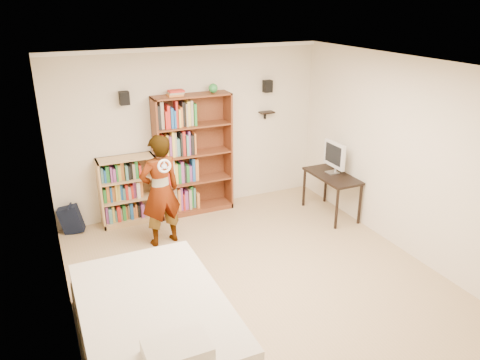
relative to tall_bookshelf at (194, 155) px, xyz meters
The scene contains 14 objects.
ground 2.52m from the tall_bookshelf, 89.22° to the right, with size 4.50×5.00×0.01m, color tan.
room_shell 2.44m from the tall_bookshelf, 89.22° to the right, with size 4.52×5.02×2.71m.
crown_molding 2.86m from the tall_bookshelf, 89.22° to the right, with size 4.50×5.00×0.06m.
speaker_left 1.44m from the tall_bookshelf, behind, with size 0.14×0.12×0.20m, color black.
speaker_right 1.71m from the tall_bookshelf, ahead, with size 0.14×0.12×0.20m, color black.
wall_shelf 1.49m from the tall_bookshelf, ahead, with size 0.25×0.16×0.03m, color black.
tall_bookshelf is the anchor object (origin of this frame).
low_bookshelf 1.19m from the tall_bookshelf, behind, with size 0.88×0.33×1.10m, color tan, non-canonical shape.
computer_desk 2.36m from the tall_bookshelf, 28.03° to the right, with size 0.52×1.03×0.70m, color black, non-canonical shape.
imac 2.28m from the tall_bookshelf, 25.73° to the right, with size 0.10×0.52×0.52m, color silver, non-canonical shape.
daybed 3.38m from the tall_bookshelf, 116.44° to the right, with size 1.45×2.23×0.66m, color beige, non-canonical shape.
person 1.19m from the tall_bookshelf, 133.00° to the right, with size 0.60×0.40×1.65m, color black.
wii_wheel 1.45m from the tall_bookshelf, 124.47° to the right, with size 0.19×0.19×0.03m, color silver.
navy_bag 2.15m from the tall_bookshelf, behind, with size 0.33×0.21×0.45m, color black, non-canonical shape.
Camera 1 is at (-2.33, -4.61, 3.41)m, focal length 35.00 mm.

